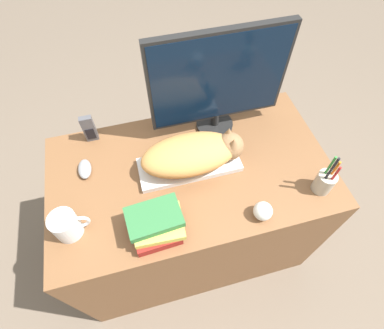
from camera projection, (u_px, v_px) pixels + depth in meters
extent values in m
plane|color=#6B5B4C|center=(206.00, 292.00, 1.66)|extent=(12.00, 12.00, 0.00)
cube|color=brown|center=(191.00, 210.00, 1.53)|extent=(1.15, 0.65, 0.75)
cube|color=silver|center=(190.00, 164.00, 1.22)|extent=(0.41, 0.16, 0.02)
ellipsoid|color=#D18C47|center=(190.00, 154.00, 1.16)|extent=(0.38, 0.19, 0.12)
sphere|color=olive|center=(230.00, 146.00, 1.19)|extent=(0.11, 0.11, 0.11)
cone|color=olive|center=(234.00, 143.00, 1.13)|extent=(0.04, 0.04, 0.05)
cone|color=olive|center=(229.00, 132.00, 1.16)|extent=(0.04, 0.04, 0.05)
cylinder|color=black|center=(214.00, 124.00, 1.35)|extent=(0.16, 0.16, 0.02)
cylinder|color=black|center=(215.00, 118.00, 1.32)|extent=(0.04, 0.04, 0.06)
cube|color=black|center=(219.00, 78.00, 1.14)|extent=(0.55, 0.03, 0.40)
cube|color=black|center=(219.00, 80.00, 1.13)|extent=(0.53, 0.01, 0.38)
ellipsoid|color=gray|center=(85.00, 169.00, 1.20)|extent=(0.05, 0.10, 0.03)
cylinder|color=silver|center=(66.00, 225.00, 1.03)|extent=(0.09, 0.09, 0.11)
torus|color=silver|center=(80.00, 222.00, 1.03)|extent=(0.07, 0.01, 0.07)
cylinder|color=#B2A893|center=(324.00, 182.00, 1.13)|extent=(0.07, 0.07, 0.09)
cylinder|color=orange|center=(333.00, 172.00, 1.09)|extent=(0.01, 0.01, 0.13)
cylinder|color=#338C38|center=(328.00, 170.00, 1.08)|extent=(0.01, 0.01, 0.15)
cylinder|color=black|center=(329.00, 173.00, 1.06)|extent=(0.01, 0.01, 0.18)
cylinder|color=#B21E1E|center=(333.00, 178.00, 1.08)|extent=(0.01, 0.01, 0.13)
sphere|color=silver|center=(263.00, 211.00, 1.08)|extent=(0.07, 0.07, 0.07)
cube|color=#4C4C51|center=(89.00, 129.00, 1.26)|extent=(0.05, 0.02, 0.13)
cube|color=black|center=(91.00, 134.00, 1.27)|extent=(0.04, 0.00, 0.06)
cube|color=maroon|center=(156.00, 227.00, 1.06)|extent=(0.16, 0.17, 0.04)
cube|color=#CCC14C|center=(158.00, 224.00, 1.03)|extent=(0.18, 0.15, 0.03)
cube|color=#2D6B38|center=(154.00, 217.00, 1.02)|extent=(0.20, 0.14, 0.03)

